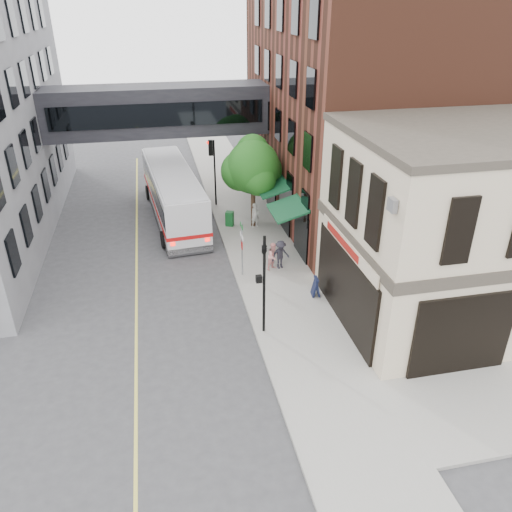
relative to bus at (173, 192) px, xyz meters
name	(u,v)px	position (x,y,z in m)	size (l,w,h in m)	color
ground	(265,364)	(2.52, -15.68, -1.77)	(120.00, 120.00, 0.00)	#38383A
sidewalk_main	(247,221)	(4.52, -1.68, -1.69)	(4.00, 60.00, 0.15)	gray
corner_building	(461,228)	(11.50, -13.68, 2.45)	(10.19, 8.12, 8.45)	beige
brick_building	(367,103)	(12.50, -0.68, 5.22)	(13.76, 18.00, 14.00)	#4D2518
skyway_bridge	(158,110)	(-0.48, 2.32, 4.73)	(14.00, 3.18, 3.00)	black
traffic_signal_near	(263,273)	(2.89, -13.68, 1.22)	(0.44, 0.22, 4.60)	black
traffic_signal_far	(212,160)	(2.78, 1.32, 1.57)	(0.53, 0.28, 4.50)	black
street_sign_pole	(242,244)	(2.92, -8.68, 0.17)	(0.08, 0.75, 3.00)	gray
street_tree	(252,167)	(4.72, -2.46, 2.15)	(3.80, 3.20, 5.60)	#382619
lane_marking	(137,260)	(-2.48, -5.68, -1.76)	(0.12, 40.00, 0.01)	#D8CC4C
bus	(173,192)	(0.00, 0.00, 0.00)	(3.67, 11.89, 3.15)	silver
pedestrian_a	(255,215)	(4.81, -2.89, -0.84)	(0.57, 0.37, 1.55)	silver
pedestrian_b	(273,256)	(4.63, -8.42, -0.86)	(0.73, 0.57, 1.50)	pink
pedestrian_c	(280,255)	(5.01, -8.38, -0.83)	(1.02, 0.58, 1.57)	#23222A
newspaper_box	(230,219)	(3.28, -2.37, -1.15)	(0.46, 0.41, 0.93)	#145723
sandwich_board	(316,286)	(5.99, -11.37, -1.14)	(0.34, 0.53, 0.95)	black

